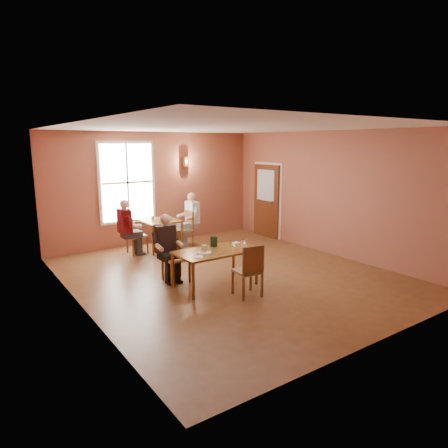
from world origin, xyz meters
TOP-DOWN VIEW (x-y plane):
  - ground at (0.00, 0.00)m, footprint 6.00×7.00m
  - wall_back at (0.00, 3.50)m, footprint 6.00×0.04m
  - wall_front at (0.00, -3.50)m, footprint 6.00×0.04m
  - wall_left at (-3.00, 0.00)m, footprint 0.04×7.00m
  - wall_right at (3.00, 0.00)m, footprint 0.04×7.00m
  - ceiling at (0.00, 0.00)m, footprint 6.00×7.00m
  - window at (-0.80, 3.45)m, footprint 1.36×0.10m
  - door at (2.94, 2.30)m, footprint 0.12×1.04m
  - wall_sconce at (0.90, 3.40)m, footprint 0.16×0.16m
  - main_table at (-0.60, -0.37)m, footprint 1.49×0.84m
  - chair_diner_main at (-1.10, 0.28)m, footprint 0.43×0.43m
  - diner_main at (-1.10, 0.25)m, footprint 0.51×0.51m
  - chair_empty at (-0.41, -1.12)m, footprint 0.47×0.47m
  - plate_food at (-0.86, -0.41)m, footprint 0.31×0.31m
  - sandwich at (-0.80, -0.31)m, footprint 0.09×0.09m
  - goblet_b at (-0.03, -0.50)m, footprint 0.09×0.09m
  - goblet_c at (-0.32, -0.55)m, footprint 0.09×0.09m
  - menu_stand at (-0.46, -0.11)m, footprint 0.14×0.11m
  - knife at (-0.64, -0.65)m, footprint 0.20×0.06m
  - napkin at (-1.08, -0.56)m, footprint 0.22×0.22m
  - side_plate at (0.07, -0.12)m, footprint 0.18×0.18m
  - sunglasses at (-0.05, -0.70)m, footprint 0.12×0.05m
  - second_table at (-0.27, 2.66)m, footprint 0.88×0.88m
  - chair_diner_white at (0.38, 2.66)m, footprint 0.41×0.41m
  - diner_white at (0.41, 2.66)m, footprint 0.54×0.54m
  - chair_diner_maroon at (-0.92, 2.66)m, footprint 0.42×0.42m
  - diner_maroon at (-0.95, 2.66)m, footprint 0.54×0.54m
  - cup_a at (-0.08, 2.54)m, footprint 0.13×0.13m
  - cup_b at (-0.42, 2.80)m, footprint 0.13×0.13m

SIDE VIEW (x-z plane):
  - ground at x=0.00m, z-range -0.01..0.01m
  - main_table at x=-0.60m, z-range 0.00..0.70m
  - second_table at x=-0.27m, z-range 0.00..0.77m
  - chair_diner_white at x=0.38m, z-range 0.00..0.93m
  - chair_diner_maroon at x=-0.92m, z-range 0.00..0.95m
  - chair_empty at x=-0.41m, z-range 0.00..0.96m
  - chair_diner_main at x=-1.10m, z-range 0.00..0.98m
  - diner_main at x=-1.10m, z-range 0.00..1.28m
  - diner_maroon at x=-0.95m, z-range 0.00..1.34m
  - diner_white at x=0.41m, z-range 0.00..1.35m
  - knife at x=-0.64m, z-range 0.70..0.70m
  - napkin at x=-1.08m, z-range 0.70..0.71m
  - side_plate at x=0.07m, z-range 0.70..0.71m
  - sunglasses at x=-0.05m, z-range 0.70..0.72m
  - plate_food at x=-0.86m, z-range 0.70..0.74m
  - sandwich at x=-0.80m, z-range 0.70..0.80m
  - goblet_b at x=-0.03m, z-range 0.70..0.88m
  - goblet_c at x=-0.32m, z-range 0.70..0.89m
  - menu_stand at x=-0.46m, z-range 0.70..0.90m
  - cup_a at x=-0.08m, z-range 0.77..0.87m
  - cup_b at x=-0.42m, z-range 0.77..0.87m
  - door at x=2.94m, z-range 0.00..2.10m
  - wall_back at x=0.00m, z-range 0.00..3.00m
  - wall_front at x=0.00m, z-range 0.00..3.00m
  - wall_left at x=-3.00m, z-range 0.00..3.00m
  - wall_right at x=3.00m, z-range 0.00..3.00m
  - window at x=-0.80m, z-range 0.72..2.68m
  - wall_sconce at x=0.90m, z-range 2.06..2.34m
  - ceiling at x=0.00m, z-range 2.98..3.02m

